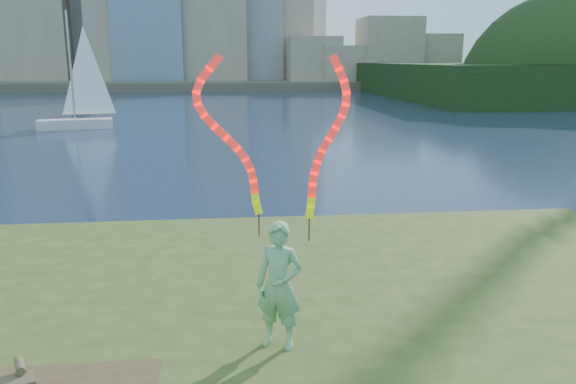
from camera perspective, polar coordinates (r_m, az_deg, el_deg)
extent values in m
plane|color=#19263F|center=(9.36, -7.43, -15.43)|extent=(320.00, 320.00, 0.00)
cube|color=#3A4A1A|center=(7.31, -7.94, -18.48)|extent=(14.00, 12.00, 0.30)
cube|color=#474234|center=(103.29, -6.32, 11.07)|extent=(320.00, 40.00, 1.20)
imported|color=#158027|center=(7.33, -0.89, -9.49)|extent=(0.73, 0.62, 1.69)
cylinder|color=black|center=(7.28, -2.97, -3.31)|extent=(0.02, 0.02, 0.30)
cylinder|color=black|center=(7.07, 2.15, -3.81)|extent=(0.02, 0.02, 0.30)
cylinder|color=#463F28|center=(7.21, -25.61, -15.65)|extent=(0.20, 0.30, 0.10)
cube|color=silver|center=(40.19, -20.77, 6.45)|extent=(4.94, 2.47, 0.66)
cylinder|color=gray|center=(39.97, -21.21, 11.69)|extent=(0.13, 0.13, 7.18)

